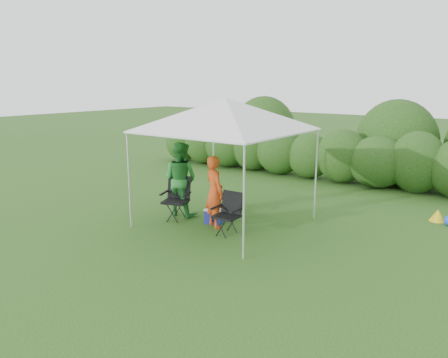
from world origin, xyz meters
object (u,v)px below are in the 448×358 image
Objects in this scene: canopy at (226,115)px; chair_right at (229,210)px; cooler at (214,216)px; woman at (180,179)px; man at (214,192)px; chair_left at (177,195)px.

chair_right is at bearing -48.09° from canopy.
woman is at bearing 156.16° from cooler.
canopy is 1.74× the size of woman.
man is 0.68m from cooler.
woman is at bearing 165.24° from chair_right.
chair_right reaches higher than cooler.
cooler is at bearing -22.40° from man.
man is 1.23m from woman.
cooler is at bearing 150.71° from chair_right.
canopy reaches higher than chair_left.
man is (1.07, 0.05, 0.24)m from chair_left.
cooler is at bearing 169.90° from woman.
chair_left is 0.56× the size of woman.
woman reaches higher than chair_left.
cooler is at bearing -138.88° from canopy.
woman reaches higher than cooler.
man is at bearing -18.10° from chair_left.
woman is at bearing 14.52° from man.
cooler is (-0.68, 0.36, -0.34)m from chair_right.
man is at bearing -95.75° from canopy.
man is at bearing -68.98° from cooler.
woman is 3.69× the size of cooler.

